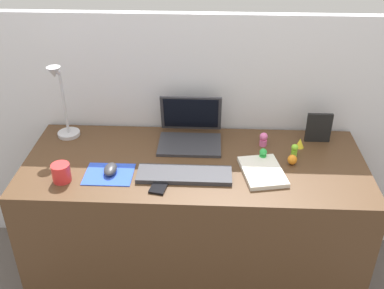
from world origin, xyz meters
TOP-DOWN VIEW (x-y plane):
  - ground_plane at (0.00, 0.00)m, footprint 6.00×6.00m
  - back_wall at (0.00, 0.36)m, footprint 2.76×0.05m
  - desk at (0.00, 0.00)m, footprint 1.56×0.64m
  - laptop at (-0.03, 0.19)m, footprint 0.30×0.26m
  - keyboard at (-0.04, -0.12)m, footprint 0.41×0.13m
  - mousepad at (-0.37, -0.12)m, footprint 0.21×0.17m
  - mouse at (-0.36, -0.11)m, footprint 0.06×0.10m
  - cell_phone at (-0.14, -0.19)m, footprint 0.09×0.14m
  - desk_lamp at (-0.64, 0.18)m, footprint 0.11×0.15m
  - notebook_pad at (0.30, -0.08)m, footprint 0.21×0.27m
  - picture_frame at (0.59, 0.21)m, footprint 0.12×0.02m
  - coffee_mug at (-0.56, -0.18)m, footprint 0.08×0.08m
  - toy_figurine_lime at (0.46, 0.07)m, footprint 0.03×0.03m
  - toy_figurine_green at (0.31, 0.03)m, footprint 0.03×0.03m
  - toy_figurine_yellow at (0.50, 0.15)m, footprint 0.04×0.04m
  - toy_figurine_pink at (0.32, 0.16)m, footprint 0.04×0.04m
  - toy_figurine_orange at (0.44, 0.00)m, footprint 0.04×0.04m

SIDE VIEW (x-z plane):
  - ground_plane at x=0.00m, z-range 0.00..0.00m
  - desk at x=0.00m, z-range 0.00..0.74m
  - back_wall at x=0.00m, z-range 0.00..1.32m
  - mousepad at x=-0.37m, z-range 0.74..0.74m
  - cell_phone at x=-0.14m, z-range 0.74..0.75m
  - keyboard at x=-0.04m, z-range 0.74..0.76m
  - notebook_pad at x=0.30m, z-range 0.74..0.76m
  - mouse at x=-0.36m, z-range 0.74..0.78m
  - toy_figurine_yellow at x=0.50m, z-range 0.74..0.79m
  - toy_figurine_orange at x=0.44m, z-range 0.74..0.79m
  - toy_figurine_green at x=0.31m, z-range 0.74..0.80m
  - toy_figurine_lime at x=0.46m, z-range 0.74..0.80m
  - toy_figurine_pink at x=0.32m, z-range 0.74..0.81m
  - coffee_mug at x=-0.56m, z-range 0.74..0.82m
  - laptop at x=-0.03m, z-range 0.69..0.90m
  - picture_frame at x=0.59m, z-range 0.74..0.89m
  - desk_lamp at x=-0.64m, z-range 0.73..1.12m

